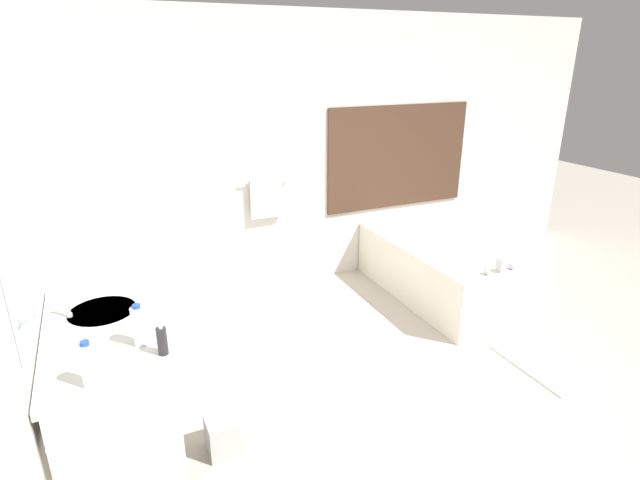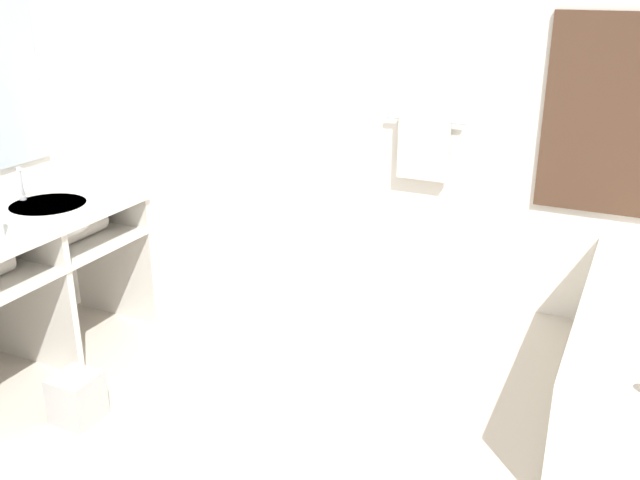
{
  "view_description": "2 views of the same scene",
  "coord_description": "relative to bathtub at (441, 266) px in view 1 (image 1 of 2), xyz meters",
  "views": [
    {
      "loc": [
        -1.78,
        -2.36,
        2.3
      ],
      "look_at": [
        -0.25,
        1.0,
        0.92
      ],
      "focal_mm": 28.0,
      "sensor_mm": 36.0,
      "label": 1
    },
    {
      "loc": [
        0.97,
        -1.99,
        2.01
      ],
      "look_at": [
        -0.46,
        1.02,
        0.74
      ],
      "focal_mm": 40.0,
      "sensor_mm": 36.0,
      "label": 2
    }
  ],
  "objects": [
    {
      "name": "ground_plane",
      "position": [
        -1.23,
        -1.32,
        -0.31
      ],
      "size": [
        16.0,
        16.0,
        0.0
      ],
      "primitive_type": "plane",
      "color": "beige",
      "rests_on": "ground"
    },
    {
      "name": "wall_back_with_blinds",
      "position": [
        -1.19,
        0.91,
        1.04
      ],
      "size": [
        7.4,
        0.13,
        2.7
      ],
      "color": "white",
      "rests_on": "ground_plane"
    },
    {
      "name": "wall_left_with_mirror",
      "position": [
        -3.46,
        -1.31,
        1.05
      ],
      "size": [
        0.08,
        7.4,
        2.7
      ],
      "color": "white",
      "rests_on": "ground_plane"
    },
    {
      "name": "vanity_counter",
      "position": [
        -3.1,
        -0.87,
        0.31
      ],
      "size": [
        0.64,
        1.33,
        0.85
      ],
      "color": "silver",
      "rests_on": "ground_plane"
    },
    {
      "name": "sink_faucet",
      "position": [
        -3.27,
        -0.7,
        0.63
      ],
      "size": [
        0.09,
        0.04,
        0.18
      ],
      "color": "silver",
      "rests_on": "vanity_counter"
    },
    {
      "name": "bathtub",
      "position": [
        0.0,
        0.0,
        0.0
      ],
      "size": [
        0.91,
        1.74,
        0.67
      ],
      "color": "silver",
      "rests_on": "ground_plane"
    },
    {
      "name": "water_bottle_1",
      "position": [
        -3.17,
        -1.46,
        0.65
      ],
      "size": [
        0.07,
        0.07,
        0.24
      ],
      "color": "white",
      "rests_on": "vanity_counter"
    },
    {
      "name": "water_bottle_2",
      "position": [
        -2.92,
        -1.19,
        0.65
      ],
      "size": [
        0.07,
        0.07,
        0.24
      ],
      "color": "white",
      "rests_on": "vanity_counter"
    },
    {
      "name": "soap_dispenser",
      "position": [
        -2.83,
        -1.33,
        0.62
      ],
      "size": [
        0.05,
        0.05,
        0.18
      ],
      "color": "#28282D",
      "rests_on": "vanity_counter"
    },
    {
      "name": "waste_bin",
      "position": [
        -2.54,
        -1.21,
        -0.19
      ],
      "size": [
        0.2,
        0.2,
        0.23
      ],
      "color": "#B2B2B2",
      "rests_on": "ground_plane"
    },
    {
      "name": "bath_mat",
      "position": [
        0.0,
        -1.36,
        -0.3
      ],
      "size": [
        0.47,
        0.73,
        0.02
      ],
      "color": "white",
      "rests_on": "ground_plane"
    }
  ]
}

